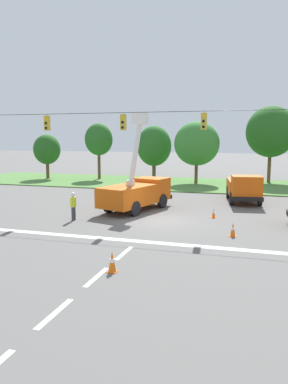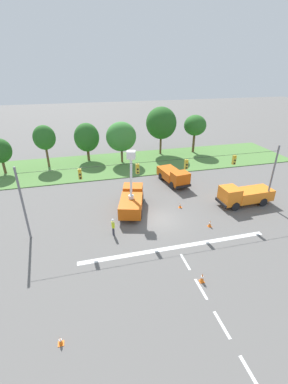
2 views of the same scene
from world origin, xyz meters
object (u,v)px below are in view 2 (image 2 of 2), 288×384
(tree_west, at_px, (44,138))
(traffic_cone_foreground_left, at_px, (60,341))
(tree_far_east, at_px, (161,123))
(tree_east_end, at_px, (195,126))
(road_worker, at_px, (113,226))
(utility_truck_support_far, at_px, (174,176))
(tree_far_west, at_px, (0,151))
(tree_centre, at_px, (87,138))
(traffic_cone_foreground_right, at_px, (180,205))
(traffic_cone_mid_left, at_px, (210,223))
(tree_east, at_px, (121,137))
(utility_truck_bucket_lift, at_px, (132,199))
(utility_truck_support_near, at_px, (244,195))
(traffic_cone_mid_right, at_px, (202,277))

(tree_west, xyz_separation_m, traffic_cone_foreground_left, (2.81, -31.10, -4.51))
(tree_far_east, relative_size, traffic_cone_foreground_left, 14.16)
(tree_east_end, distance_m, road_worker, 29.29)
(utility_truck_support_far, bearing_deg, road_worker, -134.67)
(tree_far_west, xyz_separation_m, tree_far_east, (25.72, 3.40, 2.07))
(tree_west, distance_m, tree_centre, 6.65)
(road_worker, height_order, traffic_cone_foreground_right, road_worker)
(utility_truck_support_far, relative_size, traffic_cone_mid_left, 8.37)
(tree_east, distance_m, utility_truck_bucket_lift, 16.38)
(tree_east_end, bearing_deg, traffic_cone_foreground_right, -117.91)
(tree_west, relative_size, utility_truck_bucket_lift, 0.99)
(tree_centre, height_order, tree_east, tree_east)
(utility_truck_bucket_lift, distance_m, traffic_cone_foreground_left, 16.19)
(utility_truck_support_near, relative_size, utility_truck_support_far, 1.07)
(tree_west, xyz_separation_m, tree_east_end, (25.77, 1.48, 0.24))
(tree_west, xyz_separation_m, traffic_cone_foreground_right, (15.64, -17.64, -4.52))
(utility_truck_support_near, xyz_separation_m, traffic_cone_foreground_right, (-7.44, 1.08, -0.94))
(tree_centre, relative_size, road_worker, 3.64)
(tree_far_west, relative_size, road_worker, 3.06)
(utility_truck_support_far, bearing_deg, traffic_cone_foreground_left, -125.74)
(utility_truck_bucket_lift, xyz_separation_m, traffic_cone_foreground_left, (-7.34, -14.39, -1.07))
(traffic_cone_foreground_left, height_order, traffic_cone_foreground_right, traffic_cone_foreground_left)
(tree_west, height_order, tree_centre, tree_west)
(road_worker, distance_m, traffic_cone_mid_right, 9.55)
(tree_east, xyz_separation_m, utility_truck_support_near, (11.25, -18.01, -3.17))
(utility_truck_bucket_lift, bearing_deg, tree_far_west, 136.84)
(traffic_cone_foreground_right, bearing_deg, tree_far_west, 143.32)
(tree_far_west, distance_m, tree_far_east, 26.02)
(utility_truck_support_near, distance_m, traffic_cone_mid_right, 14.19)
(tree_far_west, xyz_separation_m, tree_east_end, (31.98, 2.84, 1.44))
(utility_truck_bucket_lift, xyz_separation_m, utility_truck_support_near, (12.94, -2.01, -0.13))
(tree_far_east, height_order, traffic_cone_mid_left, tree_far_east)
(utility_truck_bucket_lift, distance_m, utility_truck_support_far, 9.09)
(traffic_cone_foreground_right, bearing_deg, tree_east, 102.66)
(tree_east, height_order, tree_east_end, tree_east_end)
(tree_far_west, xyz_separation_m, traffic_cone_mid_right, (19.25, -27.33, -3.19))
(traffic_cone_foreground_right, xyz_separation_m, traffic_cone_mid_left, (1.48, -4.39, 0.08))
(utility_truck_support_far, bearing_deg, tree_far_east, 80.24)
(tree_far_east, bearing_deg, road_worker, -117.70)
(tree_far_west, relative_size, traffic_cone_foreground_left, 9.07)
(tree_centre, distance_m, tree_far_east, 13.19)
(tree_west, height_order, traffic_cone_mid_right, tree_west)
(tree_east, distance_m, tree_east_end, 14.12)
(utility_truck_bucket_lift, xyz_separation_m, traffic_cone_mid_right, (2.88, -11.98, -0.94))
(traffic_cone_mid_right, bearing_deg, traffic_cone_foreground_left, -166.73)
(traffic_cone_foreground_right, bearing_deg, traffic_cone_mid_right, -103.30)
(road_worker, bearing_deg, traffic_cone_mid_right, -53.89)
(tree_far_east, xyz_separation_m, traffic_cone_mid_right, (-6.47, -30.73, -5.26))
(tree_east, bearing_deg, tree_far_west, -177.92)
(utility_truck_bucket_lift, bearing_deg, traffic_cone_foreground_right, -9.63)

